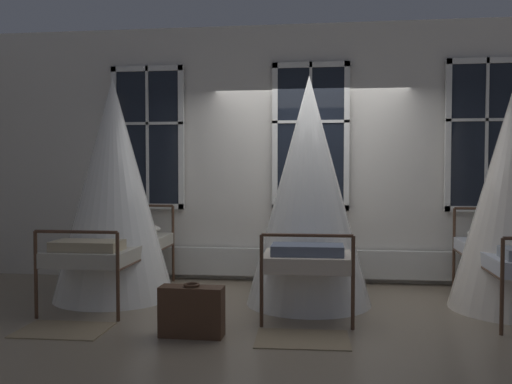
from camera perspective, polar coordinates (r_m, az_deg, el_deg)
ground at (r=6.32m, az=5.38°, el=-11.03°), size 19.85×19.85×0.00m
back_wall_with_windows at (r=7.23m, az=5.70°, el=3.99°), size 9.80×0.10×3.34m
window_bank at (r=7.12m, az=5.65°, el=-0.74°), size 5.32×0.10×2.77m
cot_first at (r=6.45m, az=-14.55°, el=0.01°), size 1.36×1.96×2.50m
cot_second at (r=5.99m, az=5.49°, el=-0.21°), size 1.36×1.97×2.47m
rug_first at (r=5.43m, az=-19.36°, el=-13.34°), size 0.81×0.57×0.01m
rug_second at (r=4.89m, az=4.83°, el=-14.95°), size 0.82×0.59×0.01m
suitcase_dark at (r=4.94m, az=-6.68°, el=-12.18°), size 0.56×0.22×0.47m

